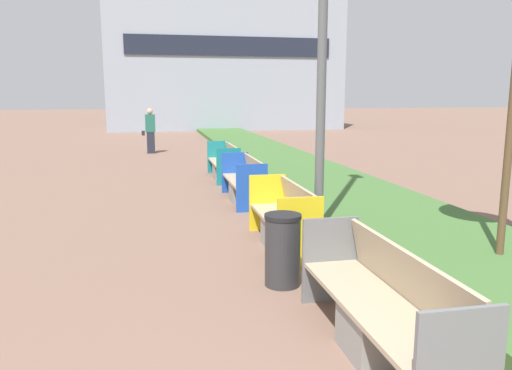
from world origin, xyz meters
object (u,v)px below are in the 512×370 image
Objects in this scene: bench_yellow_frame at (284,222)px; bench_teal_frame at (224,165)px; bench_blue_frame at (244,184)px; litter_bin at (283,250)px; pedestrian_walking at (150,130)px; bench_grey_frame at (381,313)px.

bench_yellow_frame and bench_teal_frame have the same top height.
bench_blue_frame is 0.96× the size of bench_teal_frame.
bench_blue_frame is 4.85m from litter_bin.
bench_yellow_frame is 13.19m from pedestrian_walking.
bench_grey_frame is 1.23× the size of bench_yellow_frame.
litter_bin is at bearing -93.06° from bench_teal_frame.
bench_yellow_frame and bench_blue_frame have the same top height.
bench_grey_frame is 1.79m from litter_bin.
bench_grey_frame is 1.36× the size of pedestrian_walking.
litter_bin is at bearing -83.87° from pedestrian_walking.
bench_grey_frame is at bearing -89.97° from bench_blue_frame.
pedestrian_walking is (-1.99, 16.28, 0.52)m from bench_grey_frame.
bench_teal_frame is 7.90m from litter_bin.
bench_blue_frame is at bearing -78.46° from pedestrian_walking.
bench_teal_frame is (0.00, 6.37, 0.01)m from bench_yellow_frame.
bench_blue_frame is 3.06m from bench_teal_frame.
litter_bin is (-0.42, -4.83, 0.07)m from bench_blue_frame.
bench_yellow_frame is 1.57m from litter_bin.
bench_teal_frame is (-0.00, 9.63, -0.01)m from bench_grey_frame.
pedestrian_walking is at bearing 96.13° from litter_bin.
bench_teal_frame is at bearing 86.94° from litter_bin.
bench_blue_frame and bench_teal_frame have the same top height.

